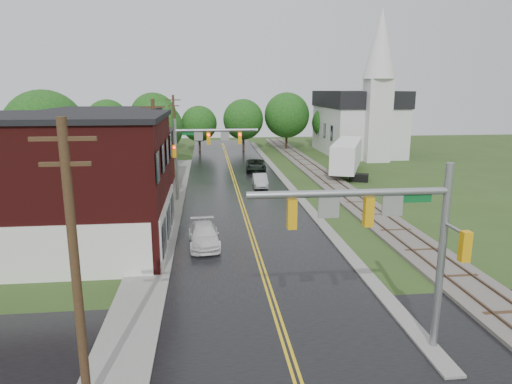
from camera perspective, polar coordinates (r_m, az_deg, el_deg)
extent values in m
cube|color=black|center=(44.16, -2.29, 0.05)|extent=(10.00, 90.00, 0.02)
cube|color=black|center=(18.10, 4.25, -19.80)|extent=(60.00, 9.00, 0.02)
cube|color=gray|center=(49.65, 3.54, 1.46)|extent=(0.80, 70.00, 0.12)
cube|color=gray|center=(39.34, -10.83, -1.76)|extent=(2.40, 50.00, 0.12)
cube|color=#440F0E|center=(30.13, -24.66, 0.64)|extent=(14.00, 10.00, 8.00)
cube|color=silver|center=(29.27, -10.98, -3.79)|extent=(0.10, 9.50, 3.00)
cube|color=black|center=(29.62, -25.41, 8.51)|extent=(14.30, 10.30, 0.30)
cube|color=tan|center=(40.34, -17.73, 2.86)|extent=(8.00, 7.00, 6.40)
cube|color=#3F0F0C|center=(49.08, -14.48, 3.56)|extent=(7.00, 6.00, 4.40)
cube|color=silver|center=(72.00, 12.48, 7.53)|extent=(10.00, 16.00, 7.00)
cube|color=black|center=(71.74, 12.66, 11.27)|extent=(10.40, 16.40, 2.40)
cube|color=silver|center=(64.34, 14.83, 8.60)|extent=(3.20, 3.20, 11.00)
cone|color=silver|center=(64.45, 15.36, 17.50)|extent=(4.40, 4.40, 9.00)
cube|color=#59544C|center=(50.60, 8.68, 1.67)|extent=(3.20, 80.00, 0.20)
cube|color=#4C3828|center=(50.40, 7.90, 1.81)|extent=(0.10, 80.00, 0.12)
cube|color=#4C3828|center=(50.77, 9.48, 1.84)|extent=(0.10, 80.00, 0.12)
cylinder|color=gray|center=(18.28, 22.15, -7.81)|extent=(0.28, 0.28, 7.20)
cylinder|color=gray|center=(16.15, 11.61, -0.13)|extent=(7.20, 0.26, 0.26)
cube|color=orange|center=(16.55, 13.88, -2.43)|extent=(0.32, 0.30, 1.05)
cube|color=orange|center=(15.83, 4.52, -2.78)|extent=(0.32, 0.30, 1.05)
cube|color=gray|center=(16.81, 16.68, -1.66)|extent=(0.75, 0.06, 0.75)
cube|color=gray|center=(16.06, 9.08, -1.93)|extent=(0.75, 0.06, 0.75)
cube|color=#0C5926|center=(17.04, 18.97, -0.76)|extent=(1.40, 0.04, 0.30)
cylinder|color=gray|center=(40.53, -9.98, 3.90)|extent=(0.28, 0.28, 7.20)
cylinder|color=gray|center=(40.14, -4.94, 7.70)|extent=(7.20, 0.26, 0.26)
cube|color=orange|center=(40.20, -5.96, 6.68)|extent=(0.32, 0.30, 1.05)
cube|color=orange|center=(40.30, -2.04, 6.76)|extent=(0.32, 0.30, 1.05)
cube|color=gray|center=(40.18, -7.20, 6.93)|extent=(0.75, 0.06, 0.75)
cube|color=gray|center=(40.21, -3.90, 7.01)|extent=(0.75, 0.06, 0.75)
cube|color=#0C5926|center=(40.18, -8.25, 7.26)|extent=(1.40, 0.04, 0.30)
sphere|color=#FF0C0C|center=(39.99, -5.97, 7.12)|extent=(0.20, 0.20, 0.20)
cylinder|color=#382616|center=(14.53, -21.63, -9.29)|extent=(0.28, 0.28, 9.00)
cube|color=#382616|center=(13.62, -22.97, 6.15)|extent=(1.80, 0.12, 0.12)
cube|color=#382616|center=(13.70, -22.72, 3.24)|extent=(1.40, 0.12, 0.12)
cylinder|color=#382616|center=(35.58, -12.46, 4.03)|extent=(0.28, 0.28, 9.00)
cube|color=#382616|center=(35.22, -12.77, 10.31)|extent=(1.80, 0.12, 0.12)
cube|color=#382616|center=(35.25, -12.72, 9.18)|extent=(1.40, 0.12, 0.12)
cylinder|color=#382616|center=(57.35, -10.16, 7.36)|extent=(0.28, 0.28, 9.00)
cube|color=#382616|center=(57.12, -10.32, 11.26)|extent=(1.80, 0.12, 0.12)
cube|color=#382616|center=(57.14, -10.29, 10.56)|extent=(1.40, 0.12, 0.12)
cylinder|color=black|center=(48.12, -24.41, 2.04)|extent=(0.36, 0.36, 3.42)
sphere|color=#124012|center=(47.60, -24.88, 6.99)|extent=(7.60, 7.60, 7.60)
sphere|color=#124012|center=(47.09, -24.26, 6.18)|extent=(5.32, 5.32, 5.32)
cylinder|color=black|center=(54.77, -17.85, 3.37)|extent=(0.36, 0.36, 2.70)
sphere|color=#124012|center=(54.36, -18.09, 6.80)|extent=(6.00, 6.00, 6.00)
sphere|color=#124012|center=(53.91, -17.51, 6.24)|extent=(4.20, 4.20, 4.20)
cylinder|color=black|center=(59.87, -12.03, 4.55)|extent=(0.36, 0.36, 2.88)
sphere|color=#124012|center=(59.48, -12.19, 7.91)|extent=(6.40, 6.40, 6.40)
sphere|color=#124012|center=(59.07, -11.62, 7.36)|extent=(4.48, 4.48, 4.48)
imported|color=black|center=(55.02, -0.03, 3.35)|extent=(2.75, 5.25, 1.41)
imported|color=#9E9EA2|center=(46.09, 0.49, 1.43)|extent=(1.52, 4.03, 1.31)
imported|color=white|center=(29.14, -6.52, -5.43)|extent=(2.12, 4.68, 1.33)
cube|color=black|center=(50.19, 12.74, 1.76)|extent=(2.27, 1.85, 0.80)
cylinder|color=gray|center=(57.25, 10.33, 3.20)|extent=(0.16, 0.16, 0.80)
cube|color=white|center=(54.11, 11.31, 4.66)|extent=(7.00, 12.15, 3.02)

